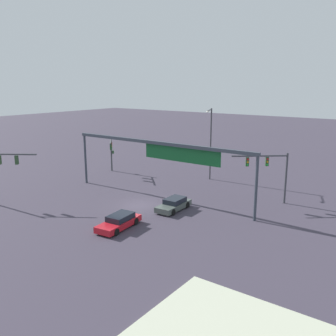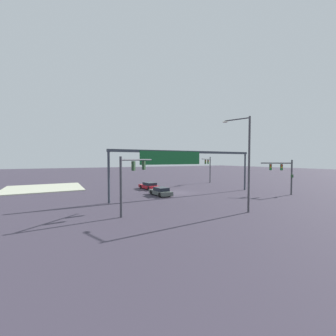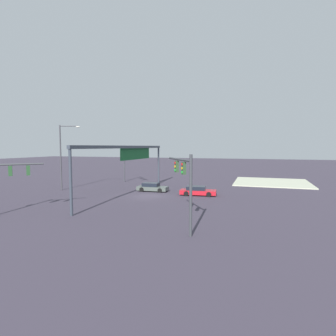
{
  "view_description": "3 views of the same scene",
  "coord_description": "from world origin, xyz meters",
  "px_view_note": "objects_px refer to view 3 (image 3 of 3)",
  "views": [
    {
      "loc": [
        24.36,
        -28.48,
        12.6
      ],
      "look_at": [
        1.8,
        2.54,
        3.84
      ],
      "focal_mm": 39.69,
      "sensor_mm": 36.0,
      "label": 1
    },
    {
      "loc": [
        17.37,
        28.35,
        5.24
      ],
      "look_at": [
        0.57,
        -2.44,
        3.83
      ],
      "focal_mm": 22.56,
      "sensor_mm": 36.0,
      "label": 2
    },
    {
      "loc": [
        -32.29,
        -13.32,
        6.38
      ],
      "look_at": [
        2.33,
        -1.84,
        3.51
      ],
      "focal_mm": 29.21,
      "sensor_mm": 36.0,
      "label": 3
    }
  ],
  "objects_px": {
    "traffic_signal_near_corner": "(126,160)",
    "traffic_signal_opposite_side": "(7,178)",
    "streetlamp_curved_arm": "(63,153)",
    "sedan_car_waiting_far": "(152,187)",
    "sedan_car_approaching": "(198,191)",
    "traffic_signal_cross_street": "(184,178)"
  },
  "relations": [
    {
      "from": "traffic_signal_near_corner",
      "to": "sedan_car_approaching",
      "type": "bearing_deg",
      "value": 21.75
    },
    {
      "from": "sedan_car_waiting_far",
      "to": "sedan_car_approaching",
      "type": "bearing_deg",
      "value": -11.42
    },
    {
      "from": "traffic_signal_opposite_side",
      "to": "sedan_car_waiting_far",
      "type": "height_order",
      "value": "traffic_signal_opposite_side"
    },
    {
      "from": "traffic_signal_opposite_side",
      "to": "sedan_car_approaching",
      "type": "distance_m",
      "value": 21.64
    },
    {
      "from": "traffic_signal_opposite_side",
      "to": "sedan_car_approaching",
      "type": "relative_size",
      "value": 1.08
    },
    {
      "from": "streetlamp_curved_arm",
      "to": "traffic_signal_near_corner",
      "type": "bearing_deg",
      "value": 44.4
    },
    {
      "from": "sedan_car_approaching",
      "to": "traffic_signal_opposite_side",
      "type": "bearing_deg",
      "value": -139.73
    },
    {
      "from": "traffic_signal_near_corner",
      "to": "streetlamp_curved_arm",
      "type": "height_order",
      "value": "streetlamp_curved_arm"
    },
    {
      "from": "traffic_signal_near_corner",
      "to": "traffic_signal_opposite_side",
      "type": "relative_size",
      "value": 1.06
    },
    {
      "from": "traffic_signal_opposite_side",
      "to": "streetlamp_curved_arm",
      "type": "xyz_separation_m",
      "value": [
        13.49,
        4.68,
        1.99
      ]
    },
    {
      "from": "traffic_signal_opposite_side",
      "to": "sedan_car_waiting_far",
      "type": "xyz_separation_m",
      "value": [
        16.61,
        -8.02,
        -2.9
      ]
    },
    {
      "from": "sedan_car_approaching",
      "to": "sedan_car_waiting_far",
      "type": "xyz_separation_m",
      "value": [
        1.14,
        6.84,
        -0.0
      ]
    },
    {
      "from": "traffic_signal_opposite_side",
      "to": "streetlamp_curved_arm",
      "type": "distance_m",
      "value": 14.41
    },
    {
      "from": "traffic_signal_cross_street",
      "to": "sedan_car_waiting_far",
      "type": "xyz_separation_m",
      "value": [
        16.27,
        9.08,
        -3.48
      ]
    },
    {
      "from": "traffic_signal_cross_street",
      "to": "streetlamp_curved_arm",
      "type": "distance_m",
      "value": 25.47
    },
    {
      "from": "streetlamp_curved_arm",
      "to": "sedan_car_waiting_far",
      "type": "relative_size",
      "value": 2.15
    },
    {
      "from": "traffic_signal_cross_street",
      "to": "sedan_car_waiting_far",
      "type": "bearing_deg",
      "value": -4.11
    },
    {
      "from": "traffic_signal_cross_street",
      "to": "streetlamp_curved_arm",
      "type": "xyz_separation_m",
      "value": [
        13.15,
        21.77,
        1.42
      ]
    },
    {
      "from": "streetlamp_curved_arm",
      "to": "sedan_car_waiting_far",
      "type": "bearing_deg",
      "value": -5.6
    },
    {
      "from": "sedan_car_approaching",
      "to": "sedan_car_waiting_far",
      "type": "height_order",
      "value": "same"
    },
    {
      "from": "traffic_signal_near_corner",
      "to": "traffic_signal_opposite_side",
      "type": "bearing_deg",
      "value": -39.58
    },
    {
      "from": "traffic_signal_opposite_side",
      "to": "sedan_car_waiting_far",
      "type": "relative_size",
      "value": 1.18
    }
  ]
}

